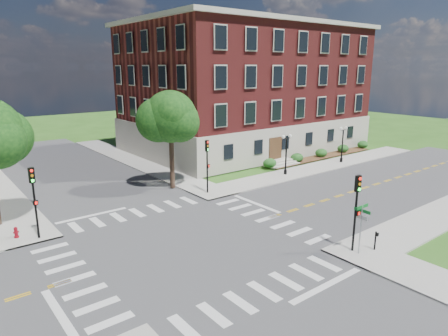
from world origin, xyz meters
TOP-DOWN VIEW (x-y plane):
  - ground at (0.00, 0.00)m, footprint 160.00×160.00m
  - road_ew at (0.00, 0.00)m, footprint 90.00×12.00m
  - road_ns at (0.00, 0.00)m, footprint 12.00×90.00m
  - sidewalk_ne at (15.38, 15.38)m, footprint 34.00×34.00m
  - crosswalk_east at (7.20, 0.00)m, footprint 2.20×10.20m
  - stop_bar_east at (8.80, 3.00)m, footprint 0.40×5.50m
  - main_building at (24.00, 21.99)m, footprint 30.60×22.40m
  - shrub_row at (27.00, 10.80)m, footprint 18.00×2.00m
  - tree_d at (5.51, 10.99)m, footprint 4.72×4.72m
  - traffic_signal_se at (7.39, -7.32)m, footprint 0.36×0.42m
  - traffic_signal_ne at (7.20, 7.73)m, footprint 0.38×0.45m
  - traffic_signal_nw at (-7.36, 6.61)m, footprint 0.37×0.44m
  - twin_lamp_west at (17.40, 7.82)m, footprint 1.36×0.36m
  - twin_lamp_east at (26.76, 7.62)m, footprint 1.36×0.36m
  - street_sign_pole at (7.34, -7.78)m, footprint 1.10×1.10m
  - push_button_post at (8.56, -8.11)m, footprint 0.14×0.21m
  - fire_hydrant at (-8.53, 7.59)m, footprint 0.35×0.35m

SIDE VIEW (x-z plane):
  - ground at x=0.00m, z-range 0.00..0.00m
  - crosswalk_east at x=7.20m, z-range -0.01..0.01m
  - stop_bar_east at x=8.80m, z-range 0.00..0.00m
  - shrub_row at x=27.00m, z-range -0.65..0.65m
  - road_ew at x=0.00m, z-range 0.00..0.01m
  - road_ns at x=0.00m, z-range 0.00..0.01m
  - sidewalk_ne at x=15.38m, z-range 0.00..0.12m
  - fire_hydrant at x=-8.53m, z-range 0.09..0.84m
  - push_button_post at x=8.56m, z-range 0.20..1.40m
  - street_sign_pole at x=7.34m, z-range 0.76..3.86m
  - twin_lamp_west at x=17.40m, z-range 0.41..4.64m
  - twin_lamp_east at x=26.76m, z-range 0.41..4.64m
  - traffic_signal_se at x=7.39m, z-range 0.79..5.59m
  - traffic_signal_ne at x=7.20m, z-range 0.79..5.59m
  - traffic_signal_nw at x=-7.36m, z-range 0.79..5.59m
  - tree_d at x=5.51m, z-range 2.24..11.27m
  - main_building at x=24.00m, z-range 0.09..16.59m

